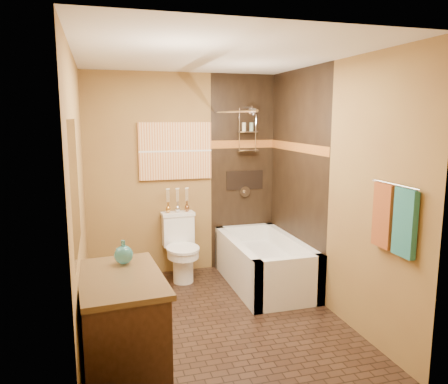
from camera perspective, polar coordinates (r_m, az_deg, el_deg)
name	(u,v)px	position (r m, az deg, el deg)	size (l,w,h in m)	color
floor	(215,320)	(4.45, -1.14, -16.42)	(3.00, 3.00, 0.00)	black
wall_left	(79,202)	(3.93, -18.38, -1.20)	(0.02, 3.00, 2.50)	olive
wall_right	(330,189)	(4.51, 13.68, 0.40)	(0.02, 3.00, 2.50)	olive
wall_back	(184,175)	(5.50, -5.26, 2.28)	(2.40, 0.02, 2.50)	olive
wall_front	(279,237)	(2.67, 7.21, -5.80)	(2.40, 0.02, 2.50)	olive
ceiling	(214,55)	(4.03, -1.27, 17.42)	(3.00, 3.00, 0.00)	silver
alcove_tile_back	(243,173)	(5.69, 2.46, 2.55)	(0.85, 0.01, 2.50)	black
alcove_tile_right	(296,179)	(5.16, 9.44, 1.69)	(0.01, 1.50, 2.50)	black
mosaic_band_back	(243,144)	(5.64, 2.52, 6.27)	(0.85, 0.01, 0.10)	#9B501C
mosaic_band_right	(297,147)	(5.12, 9.45, 5.79)	(0.01, 1.50, 0.10)	#9B501C
alcove_niche	(245,180)	(5.70, 2.71, 1.56)	(0.50, 0.01, 0.25)	black
shower_fixtures	(248,141)	(5.55, 3.10, 6.68)	(0.24, 0.33, 1.16)	silver
curtain_rod	(232,112)	(4.82, 1.08, 10.44)	(0.03, 0.03, 1.55)	silver
towel_bar	(395,185)	(3.59, 21.43, 0.88)	(0.02, 0.02, 0.55)	silver
towel_teal	(405,223)	(3.55, 22.56, -3.75)	(0.05, 0.22, 0.52)	#216F63
towel_rust	(383,215)	(3.75, 20.09, -2.90)	(0.05, 0.22, 0.52)	brown
sunset_painting	(175,151)	(5.43, -6.36, 5.34)	(0.90, 0.04, 0.70)	orange
vanity_mirror	(75,187)	(3.10, -18.90, 0.64)	(0.01, 1.00, 0.90)	white
bathtub	(264,266)	(5.25, 5.25, -9.64)	(0.80, 1.50, 0.55)	white
toilet	(181,247)	(5.38, -5.64, -7.13)	(0.41, 0.60, 0.80)	white
vanity	(121,330)	(3.43, -13.25, -17.20)	(0.65, 0.99, 0.84)	black
teal_bottle	(124,252)	(3.47, -12.99, -7.68)	(0.15, 0.15, 0.23)	#267272
bud_vases	(178,199)	(5.42, -6.09, -0.98)	(0.30, 0.06, 0.30)	gold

